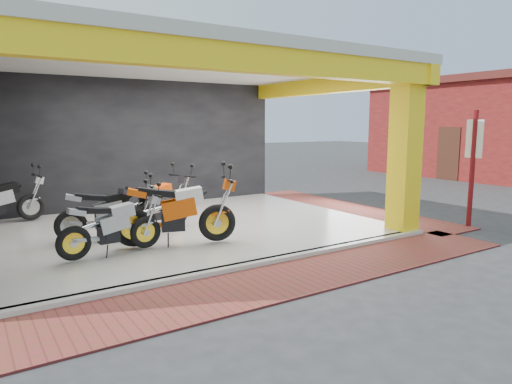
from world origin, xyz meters
TOP-DOWN VIEW (x-y plane):
  - ground at (0.00, 0.00)m, footprint 80.00×80.00m
  - showroom_floor at (0.00, 2.00)m, footprint 8.00×6.00m
  - showroom_ceiling at (0.00, 2.00)m, footprint 8.40×6.40m
  - back_wall at (0.00, 5.10)m, footprint 8.20×0.20m
  - corner_column at (3.75, -0.75)m, footprint 0.50×0.50m
  - header_beam_front at (0.00, -1.00)m, footprint 8.40×0.30m
  - header_beam_right at (4.00, 2.00)m, footprint 0.30×6.40m
  - floor_kerb at (0.00, -1.02)m, footprint 8.00×0.20m
  - paver_front at (0.00, -1.80)m, footprint 9.00×1.40m
  - paver_right at (4.80, 2.00)m, footprint 1.40×7.00m
  - signpost at (5.49, -1.20)m, footprint 0.11×0.37m
  - moto_hero at (-0.11, 0.38)m, footprint 2.52×1.56m
  - moto_row_a at (-1.40, 0.67)m, footprint 1.97×0.87m
  - moto_row_b at (-1.15, 1.62)m, footprint 2.12×1.11m
  - moto_row_c at (-0.19, 2.07)m, footprint 2.31×1.53m
  - moto_row_d at (-2.80, 4.43)m, footprint 2.13×1.01m

SIDE VIEW (x-z plane):
  - ground at x=0.00m, z-range 0.00..0.00m
  - paver_front at x=0.00m, z-range 0.00..0.03m
  - paver_right at x=4.80m, z-range 0.00..0.03m
  - showroom_floor at x=0.00m, z-range 0.00..0.10m
  - floor_kerb at x=0.00m, z-range 0.00..0.10m
  - moto_row_a at x=-1.40m, z-range 0.10..1.27m
  - moto_row_b at x=-1.15m, z-range 0.10..1.33m
  - moto_row_d at x=-2.80m, z-range 0.10..1.35m
  - moto_row_c at x=-0.19m, z-range 0.10..1.42m
  - moto_hero at x=-0.11m, z-range 0.10..1.54m
  - signpost at x=5.49m, z-range 0.13..2.75m
  - back_wall at x=0.00m, z-range 0.00..3.50m
  - corner_column at x=3.75m, z-range 0.00..3.50m
  - header_beam_front at x=0.00m, z-range 3.10..3.50m
  - header_beam_right at x=4.00m, z-range 3.10..3.50m
  - showroom_ceiling at x=0.00m, z-range 3.50..3.70m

